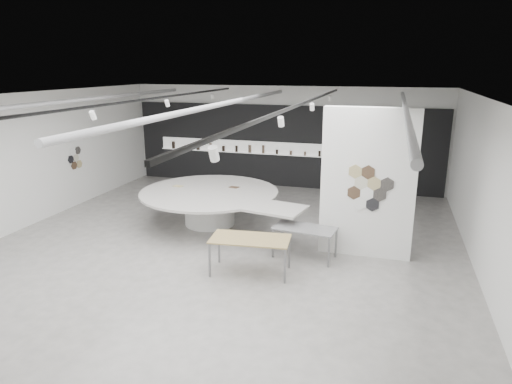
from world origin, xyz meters
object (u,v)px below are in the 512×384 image
(partition_column, at_px, (368,184))
(sample_table_stone, at_px, (305,230))
(sample_table_wood, at_px, (250,241))
(kitchen_counter, at_px, (359,182))
(display_island, at_px, (212,203))

(partition_column, bearing_deg, sample_table_stone, -155.67)
(sample_table_wood, height_order, sample_table_stone, sample_table_wood)
(sample_table_wood, bearing_deg, sample_table_stone, 50.01)
(partition_column, distance_m, sample_table_stone, 1.87)
(sample_table_wood, height_order, kitchen_counter, kitchen_counter)
(partition_column, relative_size, sample_table_stone, 2.31)
(partition_column, xyz_separation_m, sample_table_wood, (-2.37, -1.81, -1.04))
(display_island, bearing_deg, kitchen_counter, 60.68)
(sample_table_wood, relative_size, kitchen_counter, 1.11)
(partition_column, relative_size, kitchen_counter, 2.18)
(display_island, relative_size, sample_table_wood, 2.95)
(sample_table_stone, distance_m, kitchen_counter, 6.19)
(display_island, height_order, sample_table_wood, display_island)
(partition_column, relative_size, sample_table_wood, 1.96)
(sample_table_wood, bearing_deg, display_island, 126.46)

